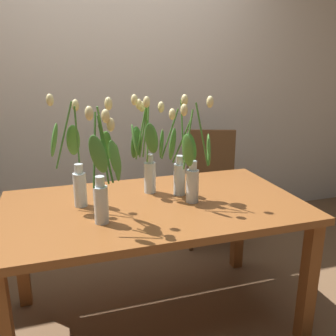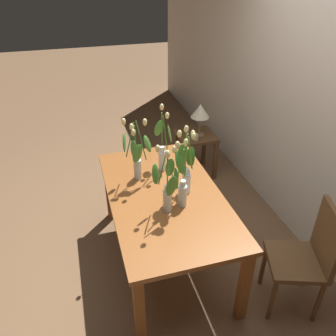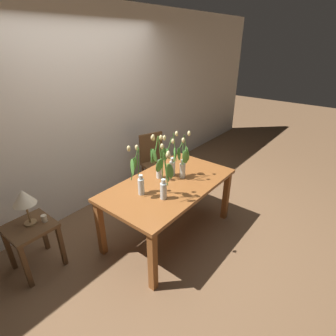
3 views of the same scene
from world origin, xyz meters
name	(u,v)px [view 1 (image 1 of 3)]	position (x,y,z in m)	size (l,w,h in m)	color
ground_plane	(155,319)	(0.00, 0.00, 0.00)	(18.00, 18.00, 0.00)	brown
room_wall_rear	(110,77)	(0.00, 1.39, 1.35)	(9.00, 0.10, 2.70)	silver
dining_table	(154,219)	(0.00, 0.00, 0.65)	(1.60, 0.90, 0.74)	brown
tulip_vase_0	(191,166)	(0.20, -0.04, 0.94)	(0.26, 0.21, 0.57)	silver
tulip_vase_1	(75,170)	(-0.39, 0.10, 0.93)	(0.18, 0.16, 0.59)	silver
tulip_vase_2	(145,155)	(0.00, 0.18, 0.97)	(0.15, 0.19, 0.57)	silver
tulip_vase_3	(104,176)	(-0.28, -0.17, 0.97)	(0.18, 0.26, 0.58)	silver
tulip_vase_4	(178,165)	(0.17, 0.09, 0.92)	(0.21, 0.15, 0.57)	silver
dining_chair	(211,180)	(0.74, 0.89, 0.52)	(0.51, 0.51, 0.93)	brown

